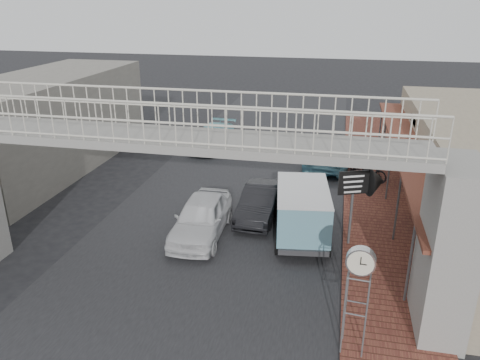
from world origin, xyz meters
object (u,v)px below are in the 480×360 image
at_px(white_hatchback, 201,217).
at_px(angkot_far, 213,137).
at_px(dark_sedan, 260,202).
at_px(street_clock, 360,266).
at_px(motorcycle_far, 369,171).
at_px(motorcycle_near, 358,167).
at_px(angkot_curb, 331,154).
at_px(arrow_sign, 373,182).
at_px(angkot_van, 302,205).

distance_m(white_hatchback, angkot_far, 11.66).
bearing_deg(dark_sedan, street_clock, -61.11).
xyz_separation_m(dark_sedan, angkot_far, (-4.66, 9.20, 0.01)).
bearing_deg(angkot_far, motorcycle_far, -19.67).
distance_m(dark_sedan, motorcycle_near, 6.98).
xyz_separation_m(dark_sedan, motorcycle_near, (4.19, 5.58, -0.07)).
bearing_deg(angkot_curb, angkot_far, -7.13).
bearing_deg(street_clock, motorcycle_far, 91.59).
relative_size(angkot_far, street_clock, 1.57).
xyz_separation_m(white_hatchback, motorcycle_far, (6.69, 7.15, -0.13)).
relative_size(motorcycle_near, motorcycle_far, 1.07).
height_order(motorcycle_far, arrow_sign, arrow_sign).
bearing_deg(angkot_curb, dark_sedan, 77.13).
bearing_deg(angkot_far, street_clock, -58.76).
xyz_separation_m(angkot_curb, angkot_van, (-0.84, -8.71, 0.66)).
distance_m(motorcycle_near, arrow_sign, 7.37).
relative_size(white_hatchback, street_clock, 1.50).
height_order(angkot_curb, motorcycle_near, angkot_curb).
relative_size(dark_sedan, arrow_sign, 1.36).
xyz_separation_m(angkot_far, street_clock, (8.48, -16.81, 1.93)).
bearing_deg(street_clock, angkot_curb, 99.88).
bearing_deg(dark_sedan, arrow_sign, -16.83).
bearing_deg(angkot_curb, motorcycle_far, 139.25).
bearing_deg(angkot_curb, white_hatchback, 71.13).
xyz_separation_m(dark_sedan, street_clock, (3.82, -7.61, 1.94)).
relative_size(angkot_far, motorcycle_near, 2.43).
relative_size(angkot_curb, motorcycle_far, 2.75).
relative_size(motorcycle_near, street_clock, 0.65).
bearing_deg(motorcycle_far, angkot_curb, 66.04).
height_order(angkot_far, arrow_sign, arrow_sign).
bearing_deg(white_hatchback, street_clock, -44.95).
bearing_deg(motorcycle_near, dark_sedan, 141.87).
xyz_separation_m(dark_sedan, angkot_curb, (2.72, 7.25, 0.02)).
height_order(white_hatchback, arrow_sign, arrow_sign).
bearing_deg(angkot_curb, motorcycle_near, 139.11).
xyz_separation_m(angkot_van, motorcycle_far, (2.83, 6.46, -0.70)).
relative_size(angkot_curb, motorcycle_near, 2.57).
bearing_deg(white_hatchback, dark_sedan, 45.70).
bearing_deg(angkot_van, dark_sedan, 134.52).
relative_size(angkot_van, arrow_sign, 1.50).
xyz_separation_m(white_hatchback, angkot_far, (-2.68, 11.35, -0.09)).
bearing_deg(angkot_far, motorcycle_near, -17.77).
xyz_separation_m(white_hatchback, angkot_curb, (4.70, 9.40, -0.08)).
relative_size(white_hatchback, arrow_sign, 1.50).
xyz_separation_m(white_hatchback, motorcycle_near, (6.17, 7.73, -0.16)).
relative_size(white_hatchback, motorcycle_far, 2.49).
xyz_separation_m(white_hatchback, arrow_sign, (6.40, 0.62, 1.78)).
relative_size(angkot_van, motorcycle_near, 2.33).
relative_size(dark_sedan, street_clock, 1.36).
relative_size(white_hatchback, angkot_far, 0.96).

